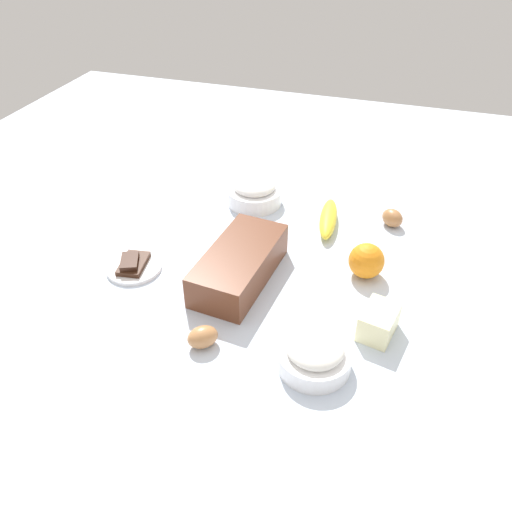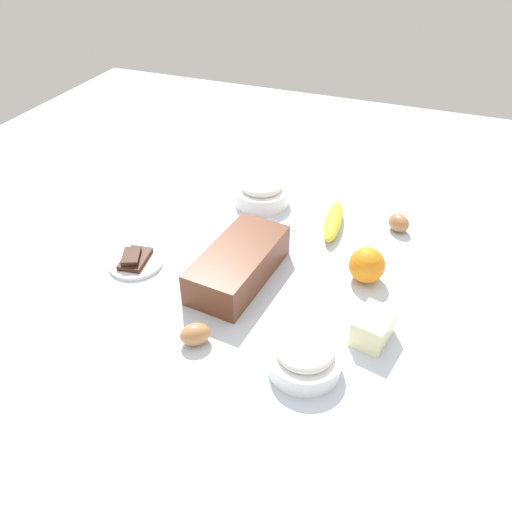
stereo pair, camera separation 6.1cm
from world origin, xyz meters
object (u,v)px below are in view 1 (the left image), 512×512
banana (328,218)px  orange_fruit (366,261)px  sugar_bowl (254,192)px  egg_near_butter (203,337)px  egg_beside_bowl (392,218)px  butter_block (379,322)px  loaf_pan (239,264)px  flour_bowl (315,354)px  chocolate_plate (133,266)px

banana → orange_fruit: size_ratio=2.31×
sugar_bowl → banana: 0.23m
egg_near_butter → egg_beside_bowl: 0.63m
butter_block → egg_beside_bowl: size_ratio=1.51×
loaf_pan → egg_beside_bowl: (-0.33, 0.31, -0.02)m
egg_beside_bowl → banana: bearing=-73.3°
loaf_pan → banana: bearing=157.7°
banana → butter_block: butter_block is taller
loaf_pan → flour_bowl: (0.21, 0.22, -0.01)m
loaf_pan → flour_bowl: bearing=52.8°
loaf_pan → sugar_bowl: 0.34m
orange_fruit → egg_near_butter: bearing=-40.7°
sugar_bowl → chocolate_plate: bearing=-25.6°
loaf_pan → chocolate_plate: loaf_pan is taller
flour_bowl → egg_near_butter: size_ratio=2.28×
flour_bowl → butter_block: flour_bowl is taller
sugar_bowl → chocolate_plate: (0.38, -0.18, -0.02)m
loaf_pan → orange_fruit: (-0.10, 0.27, -0.00)m
loaf_pan → chocolate_plate: (0.04, -0.25, -0.03)m
banana → butter_block: size_ratio=2.11×
egg_near_butter → chocolate_plate: 0.30m
flour_bowl → banana: 0.49m
sugar_bowl → butter_block: bearing=43.7°
orange_fruit → banana: bearing=-146.1°
loaf_pan → orange_fruit: 0.29m
butter_block → egg_beside_bowl: butter_block is taller
flour_bowl → sugar_bowl: sugar_bowl is taller
banana → chocolate_plate: 0.52m
flour_bowl → butter_block: 0.16m
egg_beside_bowl → chocolate_plate: bearing=-56.3°
egg_beside_bowl → butter_block: bearing=1.6°
loaf_pan → egg_near_butter: bearing=5.6°
banana → egg_near_butter: size_ratio=3.08×
sugar_bowl → orange_fruit: bearing=56.1°
flour_bowl → egg_near_butter: bearing=-86.4°
butter_block → egg_beside_bowl: bearing=-178.4°
chocolate_plate → egg_beside_bowl: bearing=123.7°
chocolate_plate → orange_fruit: bearing=105.4°
loaf_pan → butter_block: bearing=81.9°
loaf_pan → egg_near_butter: 0.22m
sugar_bowl → egg_near_butter: bearing=7.1°
butter_block → egg_beside_bowl: (-0.41, -0.01, -0.01)m
sugar_bowl → egg_near_butter: size_ratio=2.48×
sugar_bowl → egg_near_butter: (0.55, 0.07, -0.01)m
loaf_pan → sugar_bowl: loaf_pan is taller
sugar_bowl → orange_fruit: 0.41m
orange_fruit → chocolate_plate: size_ratio=0.63×
butter_block → loaf_pan: bearing=-104.0°
loaf_pan → banana: (-0.28, 0.15, -0.02)m
loaf_pan → butter_block: size_ratio=3.24×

